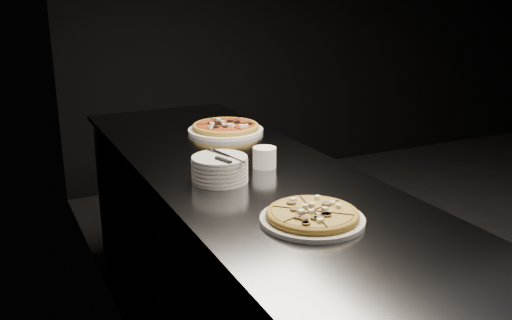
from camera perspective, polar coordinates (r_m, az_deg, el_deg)
name	(u,v)px	position (r m, az deg, el deg)	size (l,w,h in m)	color
wall_left	(144,44)	(1.87, -11.12, 11.33)	(0.02, 5.00, 2.80)	black
wall_back	(348,6)	(5.23, 9.14, 14.97)	(5.00, 0.02, 2.80)	black
counter	(251,283)	(2.28, -0.53, -12.20)	(0.74, 2.44, 0.92)	slate
pizza_mushroom	(312,216)	(1.66, 5.66, -5.58)	(0.34, 0.34, 0.04)	silver
pizza_tomato	(226,128)	(2.66, -3.05, 3.25)	(0.40, 0.40, 0.04)	silver
plate_stack	(220,169)	(1.99, -3.65, -0.86)	(0.20, 0.20, 0.09)	silver
cutlery	(223,157)	(1.97, -3.30, 0.33)	(0.06, 0.21, 0.01)	#B0B3B7
ramekin	(264,157)	(2.14, 0.85, 0.32)	(0.09, 0.09, 0.08)	white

